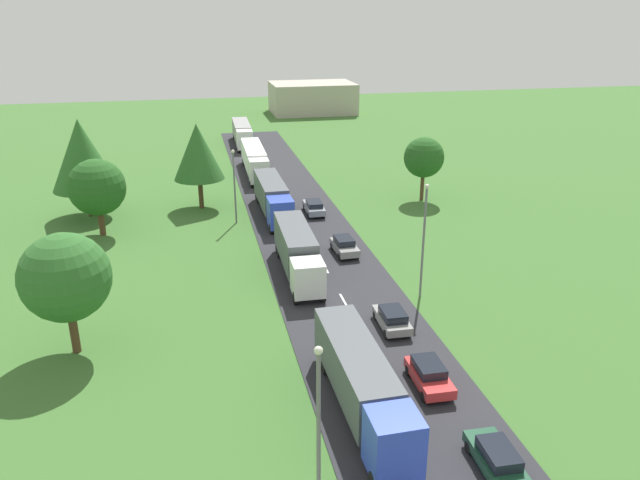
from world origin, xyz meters
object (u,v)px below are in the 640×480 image
(tree_maple, at_px, (424,158))
(tree_pine, at_px, (97,187))
(car_fifth, at_px, (314,207))
(lamppost_second, at_px, (424,236))
(car_fourth, at_px, (344,246))
(truck_fourth, at_px, (254,159))
(car_second, at_px, (429,374))
(truck_lead, at_px, (362,381))
(distant_building, at_px, (312,98))
(truck_third, at_px, (273,196))
(tree_oak, at_px, (82,155))
(tree_elm, at_px, (65,278))
(truck_second, at_px, (297,250))
(car_third, at_px, (392,318))
(truck_fifth, at_px, (242,132))
(car_lead, at_px, (497,458))
(lamppost_third, at_px, (234,183))
(lamppost_lead, at_px, (319,432))
(tree_birch, at_px, (198,152))

(tree_maple, xyz_separation_m, tree_pine, (-35.21, -4.32, -0.18))
(car_fifth, bearing_deg, lamppost_second, -79.42)
(car_fourth, xyz_separation_m, tree_maple, (13.03, 14.40, 4.20))
(truck_fourth, relative_size, car_second, 3.52)
(truck_lead, bearing_deg, car_fifth, 82.58)
(tree_pine, xyz_separation_m, distant_building, (35.29, 68.39, -1.77))
(truck_third, distance_m, tree_oak, 20.31)
(tree_pine, distance_m, tree_elm, 22.67)
(truck_second, height_order, car_third, truck_second)
(truck_fifth, bearing_deg, car_lead, -86.45)
(car_third, relative_size, lamppost_third, 0.51)
(car_lead, distance_m, tree_elm, 27.35)
(truck_third, relative_size, car_lead, 3.12)
(truck_fourth, distance_m, car_fourth, 30.64)
(distant_building, bearing_deg, tree_elm, -110.75)
(truck_second, distance_m, truck_fifth, 52.63)
(truck_second, height_order, lamppost_second, lamppost_second)
(car_lead, height_order, car_third, car_third)
(truck_fourth, bearing_deg, tree_maple, -41.75)
(tree_oak, height_order, distant_building, tree_oak)
(truck_third, distance_m, car_lead, 41.53)
(lamppost_third, bearing_deg, truck_third, 22.55)
(car_lead, relative_size, lamppost_second, 0.45)
(lamppost_second, height_order, distant_building, lamppost_second)
(car_third, xyz_separation_m, tree_elm, (-21.23, 1.53, 4.51))
(car_fifth, xyz_separation_m, lamppost_lead, (-8.50, -41.98, 4.17))
(lamppost_lead, xyz_separation_m, lamppost_second, (12.52, 20.45, 0.04))
(car_third, xyz_separation_m, tree_maple, (13.19, 28.50, 4.23))
(truck_second, distance_m, tree_birch, 21.94)
(truck_third, xyz_separation_m, car_third, (4.62, -26.65, -1.31))
(tree_oak, bearing_deg, truck_lead, -63.84)
(car_third, bearing_deg, lamppost_second, 49.46)
(tree_birch, distance_m, tree_elm, 30.82)
(truck_fifth, relative_size, tree_birch, 1.39)
(tree_pine, bearing_deg, car_fifth, 4.70)
(truck_fifth, distance_m, car_second, 70.61)
(truck_fourth, xyz_separation_m, distant_building, (17.83, 48.22, 0.99))
(distant_building, bearing_deg, truck_second, -102.44)
(car_lead, distance_m, lamppost_second, 19.76)
(tree_birch, bearing_deg, truck_third, -29.81)
(truck_fifth, xyz_separation_m, car_second, (4.30, -70.47, -1.21))
(truck_lead, distance_m, truck_second, 19.48)
(truck_fifth, bearing_deg, car_third, -86.02)
(truck_lead, distance_m, car_second, 5.08)
(truck_second, xyz_separation_m, car_lead, (5.22, -25.26, -1.35))
(truck_third, height_order, lamppost_lead, lamppost_lead)
(car_lead, xyz_separation_m, distant_building, (12.84, 107.12, 2.29))
(lamppost_third, bearing_deg, truck_fifth, 83.54)
(truck_third, height_order, car_lead, truck_third)
(car_third, distance_m, distant_building, 93.54)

